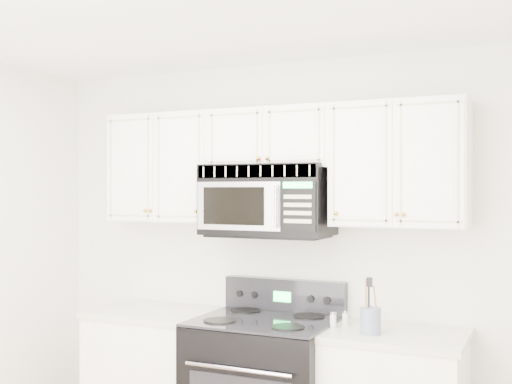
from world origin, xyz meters
The scene contains 7 objects.
room centered at (0.00, 0.00, 1.30)m, with size 3.51×3.51×2.61m.
base_cabinet_left centered at (-0.80, 1.44, 0.43)m, with size 0.86×0.65×0.92m.
upper_cabinets centered at (0.00, 1.58, 1.93)m, with size 2.44×0.37×0.75m.
microwave centered at (-0.03, 1.54, 1.68)m, with size 0.82×0.46×0.46m.
utensil_crock centered at (0.71, 1.32, 1.00)m, with size 0.12×0.12×0.32m.
shaker_salt centered at (0.46, 1.39, 0.97)m, with size 0.04×0.04×0.09m.
shaker_pepper centered at (0.51, 1.47, 0.97)m, with size 0.04×0.04×0.09m.
Camera 1 is at (1.64, -2.27, 1.74)m, focal length 45.00 mm.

